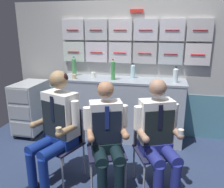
{
  "coord_description": "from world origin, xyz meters",
  "views": [
    {
      "loc": [
        0.41,
        -2.35,
        1.74
      ],
      "look_at": [
        -0.14,
        0.11,
        1.01
      ],
      "focal_mm": 37.06,
      "sensor_mm": 36.0,
      "label": 1
    }
  ],
  "objects_px": {
    "crew_member_left": "(56,123)",
    "crew_member_right": "(107,135)",
    "folding_chair_left": "(67,135)",
    "crew_member_by_counter": "(158,133)",
    "folding_chair_right": "(105,140)",
    "folding_chair_by_counter": "(152,141)",
    "coffee_cup_spare": "(93,74)",
    "service_trolley": "(31,107)",
    "water_bottle_blue_cap": "(133,71)"
  },
  "relations": [
    {
      "from": "folding_chair_left",
      "to": "coffee_cup_spare",
      "type": "xyz_separation_m",
      "value": [
        -0.02,
        1.16,
        0.51
      ]
    },
    {
      "from": "crew_member_left",
      "to": "crew_member_by_counter",
      "type": "height_order",
      "value": "crew_member_left"
    },
    {
      "from": "crew_member_left",
      "to": "folding_chair_by_counter",
      "type": "bearing_deg",
      "value": 12.23
    },
    {
      "from": "crew_member_by_counter",
      "to": "water_bottle_blue_cap",
      "type": "height_order",
      "value": "crew_member_by_counter"
    },
    {
      "from": "folding_chair_left",
      "to": "folding_chair_right",
      "type": "height_order",
      "value": "same"
    },
    {
      "from": "service_trolley",
      "to": "folding_chair_right",
      "type": "height_order",
      "value": "service_trolley"
    },
    {
      "from": "crew_member_left",
      "to": "crew_member_by_counter",
      "type": "bearing_deg",
      "value": 4.15
    },
    {
      "from": "service_trolley",
      "to": "folding_chair_by_counter",
      "type": "bearing_deg",
      "value": -22.75
    },
    {
      "from": "service_trolley",
      "to": "water_bottle_blue_cap",
      "type": "height_order",
      "value": "water_bottle_blue_cap"
    },
    {
      "from": "service_trolley",
      "to": "folding_chair_by_counter",
      "type": "xyz_separation_m",
      "value": [
        2.05,
        -0.86,
        0.04
      ]
    },
    {
      "from": "crew_member_by_counter",
      "to": "service_trolley",
      "type": "bearing_deg",
      "value": 154.59
    },
    {
      "from": "crew_member_right",
      "to": "coffee_cup_spare",
      "type": "bearing_deg",
      "value": 112.5
    },
    {
      "from": "crew_member_right",
      "to": "crew_member_by_counter",
      "type": "relative_size",
      "value": 0.98
    },
    {
      "from": "folding_chair_by_counter",
      "to": "water_bottle_blue_cap",
      "type": "relative_size",
      "value": 3.54
    },
    {
      "from": "folding_chair_right",
      "to": "coffee_cup_spare",
      "type": "height_order",
      "value": "coffee_cup_spare"
    },
    {
      "from": "folding_chair_by_counter",
      "to": "crew_member_by_counter",
      "type": "distance_m",
      "value": 0.23
    },
    {
      "from": "folding_chair_left",
      "to": "crew_member_left",
      "type": "xyz_separation_m",
      "value": [
        -0.06,
        -0.15,
        0.21
      ]
    },
    {
      "from": "service_trolley",
      "to": "crew_member_by_counter",
      "type": "height_order",
      "value": "crew_member_by_counter"
    },
    {
      "from": "folding_chair_left",
      "to": "crew_member_right",
      "type": "relative_size",
      "value": 0.69
    },
    {
      "from": "folding_chair_by_counter",
      "to": "crew_member_by_counter",
      "type": "xyz_separation_m",
      "value": [
        0.07,
        -0.15,
        0.17
      ]
    },
    {
      "from": "water_bottle_blue_cap",
      "to": "coffee_cup_spare",
      "type": "xyz_separation_m",
      "value": [
        -0.62,
        -0.08,
        -0.07
      ]
    },
    {
      "from": "folding_chair_left",
      "to": "coffee_cup_spare",
      "type": "distance_m",
      "value": 1.26
    },
    {
      "from": "crew_member_left",
      "to": "folding_chair_right",
      "type": "xyz_separation_m",
      "value": [
        0.53,
        0.12,
        -0.21
      ]
    },
    {
      "from": "service_trolley",
      "to": "folding_chair_right",
      "type": "relative_size",
      "value": 1.05
    },
    {
      "from": "coffee_cup_spare",
      "to": "folding_chair_left",
      "type": "bearing_deg",
      "value": -89.1
    },
    {
      "from": "crew_member_left",
      "to": "water_bottle_blue_cap",
      "type": "xyz_separation_m",
      "value": [
        0.66,
        1.38,
        0.37
      ]
    },
    {
      "from": "crew_member_left",
      "to": "folding_chair_by_counter",
      "type": "xyz_separation_m",
      "value": [
        1.05,
        0.23,
        -0.21
      ]
    },
    {
      "from": "folding_chair_left",
      "to": "service_trolley",
      "type": "bearing_deg",
      "value": 138.33
    },
    {
      "from": "water_bottle_blue_cap",
      "to": "folding_chair_right",
      "type": "bearing_deg",
      "value": -96.03
    },
    {
      "from": "folding_chair_left",
      "to": "crew_member_by_counter",
      "type": "height_order",
      "value": "crew_member_by_counter"
    },
    {
      "from": "folding_chair_left",
      "to": "water_bottle_blue_cap",
      "type": "xyz_separation_m",
      "value": [
        0.61,
        1.23,
        0.58
      ]
    },
    {
      "from": "folding_chair_by_counter",
      "to": "water_bottle_blue_cap",
      "type": "bearing_deg",
      "value": 108.57
    },
    {
      "from": "folding_chair_left",
      "to": "water_bottle_blue_cap",
      "type": "bearing_deg",
      "value": 63.82
    },
    {
      "from": "crew_member_by_counter",
      "to": "coffee_cup_spare",
      "type": "bearing_deg",
      "value": 131.45
    },
    {
      "from": "crew_member_left",
      "to": "crew_member_right",
      "type": "bearing_deg",
      "value": -3.12
    },
    {
      "from": "folding_chair_left",
      "to": "folding_chair_by_counter",
      "type": "relative_size",
      "value": 1.0
    },
    {
      "from": "crew_member_right",
      "to": "water_bottle_blue_cap",
      "type": "distance_m",
      "value": 1.48
    },
    {
      "from": "crew_member_by_counter",
      "to": "crew_member_left",
      "type": "bearing_deg",
      "value": -175.85
    },
    {
      "from": "folding_chair_by_counter",
      "to": "coffee_cup_spare",
      "type": "relative_size",
      "value": 9.99
    },
    {
      "from": "folding_chair_left",
      "to": "crew_member_left",
      "type": "relative_size",
      "value": 0.64
    },
    {
      "from": "folding_chair_by_counter",
      "to": "folding_chair_right",
      "type": "bearing_deg",
      "value": -168.18
    },
    {
      "from": "coffee_cup_spare",
      "to": "service_trolley",
      "type": "bearing_deg",
      "value": -168.28
    },
    {
      "from": "folding_chair_right",
      "to": "crew_member_by_counter",
      "type": "bearing_deg",
      "value": -3.63
    },
    {
      "from": "folding_chair_right",
      "to": "folding_chair_by_counter",
      "type": "bearing_deg",
      "value": 11.82
    },
    {
      "from": "folding_chair_left",
      "to": "crew_member_by_counter",
      "type": "xyz_separation_m",
      "value": [
        1.06,
        -0.07,
        0.17
      ]
    },
    {
      "from": "crew_member_by_counter",
      "to": "folding_chair_right",
      "type": "bearing_deg",
      "value": 176.37
    },
    {
      "from": "crew_member_right",
      "to": "crew_member_left",
      "type": "bearing_deg",
      "value": 176.88
    },
    {
      "from": "folding_chair_right",
      "to": "crew_member_by_counter",
      "type": "relative_size",
      "value": 0.67
    },
    {
      "from": "folding_chair_left",
      "to": "folding_chair_by_counter",
      "type": "distance_m",
      "value": 1.0
    },
    {
      "from": "folding_chair_left",
      "to": "crew_member_left",
      "type": "height_order",
      "value": "crew_member_left"
    }
  ]
}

